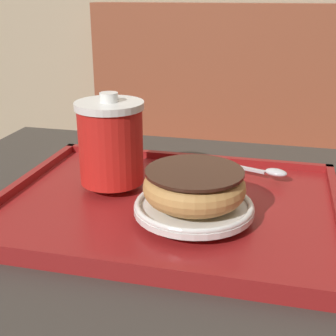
# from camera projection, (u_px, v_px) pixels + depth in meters

# --- Properties ---
(booth_bench) EXTENTS (1.37, 0.44, 1.00)m
(booth_bench) POSITION_uv_depth(u_px,v_px,m) (283.00, 224.00, 1.54)
(booth_bench) COLOR brown
(booth_bench) RESTS_ON ground_plane
(cafe_table) EXTENTS (0.86, 0.74, 0.74)m
(cafe_table) POSITION_uv_depth(u_px,v_px,m) (168.00, 324.00, 0.71)
(cafe_table) COLOR #38332D
(cafe_table) RESTS_ON ground_plane
(serving_tray) EXTENTS (0.47, 0.37, 0.02)m
(serving_tray) POSITION_uv_depth(u_px,v_px,m) (168.00, 205.00, 0.66)
(serving_tray) COLOR maroon
(serving_tray) RESTS_ON cafe_table
(coffee_cup_front) EXTENTS (0.10, 0.10, 0.13)m
(coffee_cup_front) POSITION_uv_depth(u_px,v_px,m) (111.00, 142.00, 0.68)
(coffee_cup_front) COLOR red
(coffee_cup_front) RESTS_ON serving_tray
(plate_with_chocolate_donut) EXTENTS (0.16, 0.16, 0.01)m
(plate_with_chocolate_donut) POSITION_uv_depth(u_px,v_px,m) (194.00, 206.00, 0.61)
(plate_with_chocolate_donut) COLOR white
(plate_with_chocolate_donut) RESTS_ON serving_tray
(donut_chocolate_glazed) EXTENTS (0.13, 0.13, 0.04)m
(donut_chocolate_glazed) POSITION_uv_depth(u_px,v_px,m) (194.00, 186.00, 0.60)
(donut_chocolate_glazed) COLOR tan
(donut_chocolate_glazed) RESTS_ON plate_with_chocolate_donut
(spoon) EXTENTS (0.13, 0.06, 0.01)m
(spoon) POSITION_uv_depth(u_px,v_px,m) (265.00, 171.00, 0.73)
(spoon) COLOR silver
(spoon) RESTS_ON serving_tray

